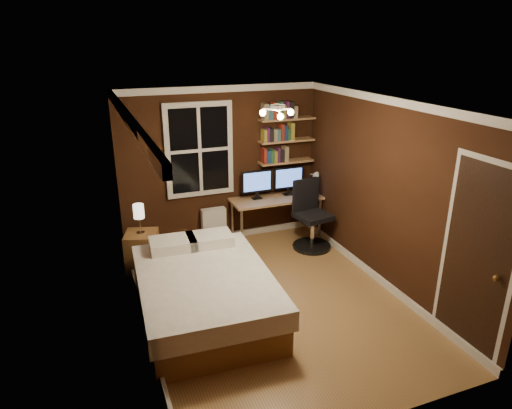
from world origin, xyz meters
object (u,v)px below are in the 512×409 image
object	(u,v)px
bedside_lamp	(139,219)
monitor_right	(288,181)
monitor_left	(257,185)
bed	(205,293)
nightstand	(142,251)
office_chair	(311,222)
desk	(276,201)
desk_lamp	(314,182)
radiator	(214,226)

from	to	relation	value
bedside_lamp	monitor_right	size ratio (longest dim) A/B	0.85
monitor_left	monitor_right	xyz separation A→B (m)	(0.56, 0.00, 0.00)
bed	nightstand	world-z (taller)	bed
office_chair	nightstand	bearing A→B (deg)	166.87
desk	office_chair	distance (m)	0.67
monitor_left	monitor_right	world-z (taller)	same
nightstand	bedside_lamp	world-z (taller)	bedside_lamp
bed	nightstand	size ratio (longest dim) A/B	3.91
desk_lamp	office_chair	distance (m)	0.70
bedside_lamp	monitor_left	distance (m)	1.96
radiator	desk_lamp	distance (m)	1.78
monitor_left	monitor_right	bearing A→B (deg)	0.00
radiator	desk	xyz separation A→B (m)	(1.02, -0.19, 0.35)
desk	monitor_right	bearing A→B (deg)	16.97
desk_lamp	bedside_lamp	bearing A→B (deg)	-176.01
nightstand	desk_lamp	world-z (taller)	desk_lamp
bed	office_chair	world-z (taller)	office_chair
office_chair	bed	bearing A→B (deg)	-156.97
bedside_lamp	radiator	size ratio (longest dim) A/B	0.74
bedside_lamp	monitor_left	xyz separation A→B (m)	(1.92, 0.37, 0.17)
monitor_left	desk_lamp	distance (m)	0.95
monitor_left	office_chair	world-z (taller)	monitor_left
bed	desk_lamp	distance (m)	2.94
bed	monitor_left	xyz separation A→B (m)	(1.39, 1.86, 0.64)
bedside_lamp	radiator	xyz separation A→B (m)	(1.21, 0.49, -0.48)
bedside_lamp	monitor_right	distance (m)	2.51
bed	monitor_right	bearing A→B (deg)	46.51
nightstand	monitor_right	distance (m)	2.59
monitor_left	office_chair	xyz separation A→B (m)	(0.69, -0.59, -0.52)
bedside_lamp	desk_lamp	world-z (taller)	desk_lamp
bedside_lamp	monitor_left	world-z (taller)	monitor_left
office_chair	desk	bearing A→B (deg)	117.72
desk_lamp	office_chair	bearing A→B (deg)	-121.09
nightstand	office_chair	world-z (taller)	office_chair
radiator	monitor_left	xyz separation A→B (m)	(0.71, -0.12, 0.65)
desk	monitor_left	size ratio (longest dim) A/B	2.91
office_chair	desk_lamp	bearing A→B (deg)	50.52
nightstand	bedside_lamp	xyz separation A→B (m)	(0.00, 0.00, 0.50)
bedside_lamp	monitor_left	size ratio (longest dim) A/B	0.85
monitor_left	monitor_right	size ratio (longest dim) A/B	1.00
nightstand	radiator	size ratio (longest dim) A/B	0.94
bed	bedside_lamp	size ratio (longest dim) A/B	4.99
nightstand	monitor_right	size ratio (longest dim) A/B	1.08
bedside_lamp	office_chair	xyz separation A→B (m)	(2.60, -0.22, -0.34)
bedside_lamp	desk	bearing A→B (deg)	7.59
desk	monitor_left	world-z (taller)	monitor_left
bedside_lamp	bed	bearing A→B (deg)	-70.36
bed	radiator	bearing A→B (deg)	73.78
bed	radiator	world-z (taller)	bed
monitor_left	desk_lamp	size ratio (longest dim) A/B	1.17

